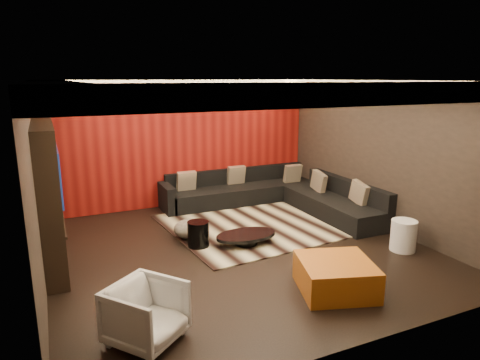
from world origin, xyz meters
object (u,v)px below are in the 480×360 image
coffee_table (246,239)px  drum_stool (198,234)px  armchair (146,314)px  sectional_sofa (275,196)px  white_side_table (403,235)px  orange_ottoman (336,276)px

coffee_table → drum_stool: size_ratio=2.49×
drum_stool → armchair: 2.72m
drum_stool → sectional_sofa: bearing=32.7°
white_side_table → sectional_sofa: sectional_sofa is taller
sectional_sofa → orange_ottoman: bearing=-106.8°
orange_ottoman → white_side_table: bearing=19.6°
orange_ottoman → armchair: armchair is taller
armchair → coffee_table: bearing=5.3°
white_side_table → drum_stool: bearing=153.1°
armchair → sectional_sofa: bearing=7.5°
drum_stool → white_side_table: size_ratio=0.83×
white_side_table → orange_ottoman: 2.02m
orange_ottoman → sectional_sofa: bearing=73.2°
drum_stool → sectional_sofa: sectional_sofa is taller
coffee_table → white_side_table: bearing=-29.8°
orange_ottoman → armchair: bearing=-178.1°
coffee_table → orange_ottoman: 2.04m
drum_stool → orange_ottoman: 2.54m
drum_stool → white_side_table: bearing=-26.9°
drum_stool → white_side_table: (3.09, -1.57, 0.02)m
coffee_table → white_side_table: size_ratio=2.07×
orange_ottoman → drum_stool: bearing=118.0°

